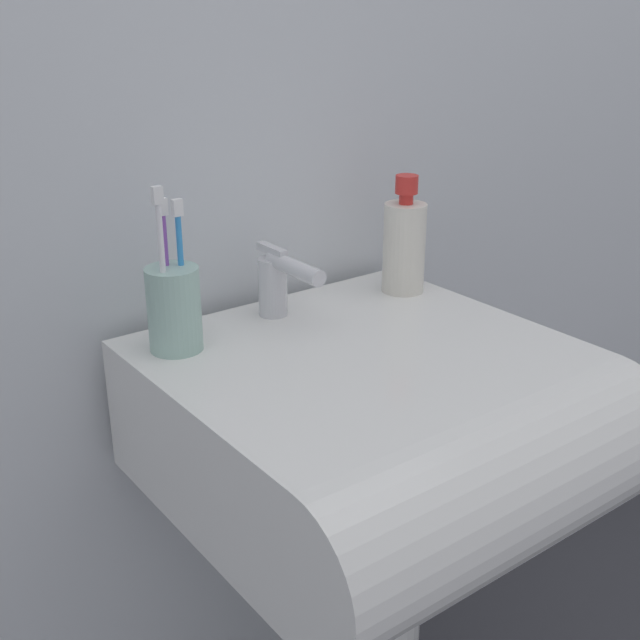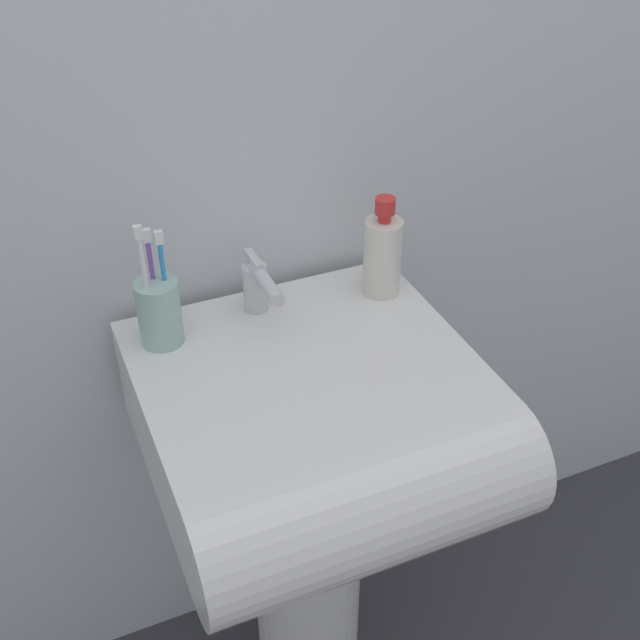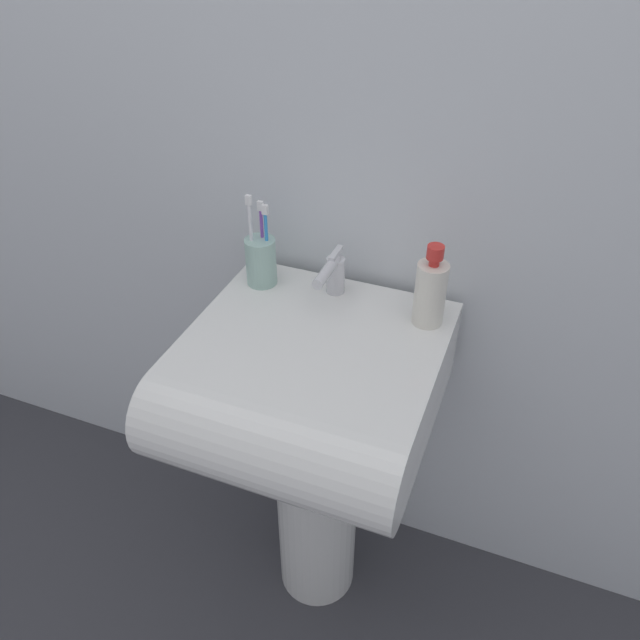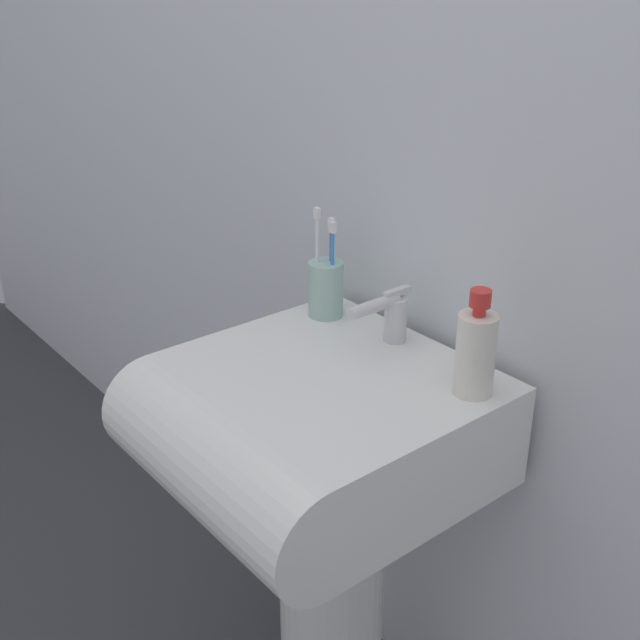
{
  "view_description": "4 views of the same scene",
  "coord_description": "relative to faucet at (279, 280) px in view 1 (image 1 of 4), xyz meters",
  "views": [
    {
      "loc": [
        -0.57,
        -0.69,
        1.21
      ],
      "look_at": [
        -0.04,
        0.02,
        0.85
      ],
      "focal_mm": 45.0,
      "sensor_mm": 36.0,
      "label": 1
    },
    {
      "loc": [
        -0.34,
        -0.85,
        1.54
      ],
      "look_at": [
        0.02,
        -0.0,
        0.88
      ],
      "focal_mm": 45.0,
      "sensor_mm": 36.0,
      "label": 2
    },
    {
      "loc": [
        0.35,
        -0.87,
        1.55
      ],
      "look_at": [
        0.01,
        -0.02,
        0.86
      ],
      "focal_mm": 35.0,
      "sensor_mm": 36.0,
      "label": 3
    },
    {
      "loc": [
        0.87,
        -0.73,
        1.43
      ],
      "look_at": [
        -0.02,
        -0.01,
        0.9
      ],
      "focal_mm": 45.0,
      "sensor_mm": 36.0,
      "label": 4
    }
  ],
  "objects": [
    {
      "name": "toothbrush_cup",
      "position": [
        -0.16,
        -0.01,
        0.0
      ],
      "size": [
        0.06,
        0.06,
        0.2
      ],
      "color": "#99BFB2",
      "rests_on": "sink_basin"
    },
    {
      "name": "wall_back",
      "position": [
        0.02,
        0.11,
        0.34
      ],
      "size": [
        5.0,
        0.05,
        2.4
      ],
      "primitive_type": "cube",
      "color": "silver",
      "rests_on": "ground"
    },
    {
      "name": "faucet",
      "position": [
        0.0,
        0.0,
        0.0
      ],
      "size": [
        0.04,
        0.13,
        0.1
      ],
      "color": "silver",
      "rests_on": "sink_basin"
    },
    {
      "name": "sink_basin",
      "position": [
        0.02,
        -0.2,
        -0.14
      ],
      "size": [
        0.48,
        0.51,
        0.18
      ],
      "color": "white",
      "rests_on": "sink_pedestal"
    },
    {
      "name": "soap_bottle",
      "position": [
        0.2,
        -0.02,
        0.02
      ],
      "size": [
        0.06,
        0.06,
        0.17
      ],
      "color": "silver",
      "rests_on": "sink_basin"
    }
  ]
}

